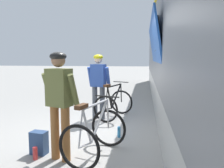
% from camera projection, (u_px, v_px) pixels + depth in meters
% --- Properties ---
extents(ground_plane, '(80.00, 80.00, 0.00)m').
position_uv_depth(ground_plane, '(91.00, 132.00, 5.01)').
color(ground_plane, '#A09E99').
extents(train_car, '(3.18, 20.82, 3.88)m').
position_uv_depth(train_car, '(216.00, 46.00, 5.63)').
color(train_car, slate).
rests_on(train_car, ground).
extents(cyclist_near_in_blue, '(0.65, 0.38, 1.76)m').
position_uv_depth(cyclist_near_in_blue, '(98.00, 81.00, 5.93)').
color(cyclist_near_in_blue, '#4C515B').
rests_on(cyclist_near_in_blue, ground).
extents(cyclist_far_in_olive, '(0.66, 0.44, 1.76)m').
position_uv_depth(cyclist_far_in_olive, '(59.00, 96.00, 3.51)').
color(cyclist_far_in_olive, '#935B2D').
rests_on(cyclist_far_in_olive, ground).
extents(bicycle_near_black, '(1.00, 1.24, 0.99)m').
position_uv_depth(bicycle_near_black, '(114.00, 104.00, 6.12)').
color(bicycle_near_black, black).
rests_on(bicycle_near_black, ground).
extents(bicycle_far_silver, '(0.97, 1.22, 0.99)m').
position_uv_depth(bicycle_far_silver, '(95.00, 134.00, 3.67)').
color(bicycle_far_silver, black).
rests_on(bicycle_far_silver, ground).
extents(backpack_on_platform, '(0.30, 0.22, 0.40)m').
position_uv_depth(backpack_on_platform, '(39.00, 143.00, 3.82)').
color(backpack_on_platform, navy).
rests_on(backpack_on_platform, ground).
extents(water_bottle_near_the_bikes, '(0.07, 0.07, 0.23)m').
position_uv_depth(water_bottle_near_the_bikes, '(119.00, 132.00, 4.63)').
color(water_bottle_near_the_bikes, '#338CCC').
rests_on(water_bottle_near_the_bikes, ground).
extents(water_bottle_by_the_backpack, '(0.08, 0.08, 0.21)m').
position_uv_depth(water_bottle_by_the_backpack, '(35.00, 153.00, 3.62)').
color(water_bottle_by_the_backpack, red).
rests_on(water_bottle_by_the_backpack, ground).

